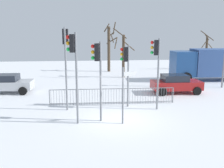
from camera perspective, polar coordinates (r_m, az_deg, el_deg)
ground_plane at (r=14.29m, az=1.38°, el=-7.82°), size 60.00×60.00×0.00m
traffic_light_mid_left at (r=13.09m, az=-8.53°, el=5.79°), size 0.54×0.38×4.72m
traffic_light_rear_left at (r=16.15m, az=3.09°, el=4.86°), size 0.56×0.36×3.91m
traffic_light_foreground_right at (r=15.72m, az=9.78°, el=5.73°), size 0.53×0.39×4.36m
traffic_light_rear_right at (r=15.64m, az=-10.23°, el=7.38°), size 0.34×0.57×5.01m
traffic_light_foreground_left at (r=13.41m, az=-3.16°, el=4.57°), size 0.54×0.38×4.25m
direction_sign_post at (r=13.21m, az=2.69°, el=-1.87°), size 0.77×0.25×2.98m
pedestrian_guard_railing at (r=17.02m, az=0.11°, el=-2.71°), size 8.27×0.21×1.07m
car_red_trailing at (r=20.75m, az=13.96°, el=0.12°), size 3.81×1.93×1.47m
car_silver_near at (r=21.79m, az=-22.21°, el=0.14°), size 3.85×2.02×1.47m
delivery_truck at (r=27.17m, az=20.64°, el=4.40°), size 7.11×2.85×3.10m
bare_tree_left at (r=27.03m, az=2.50°, el=6.61°), size 2.33×2.20×5.16m
bare_tree_centre at (r=35.39m, az=20.21°, el=6.84°), size 2.16×1.80×4.95m
bare_tree_right at (r=31.27m, az=-0.63°, el=8.16°), size 1.60×1.66×5.89m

